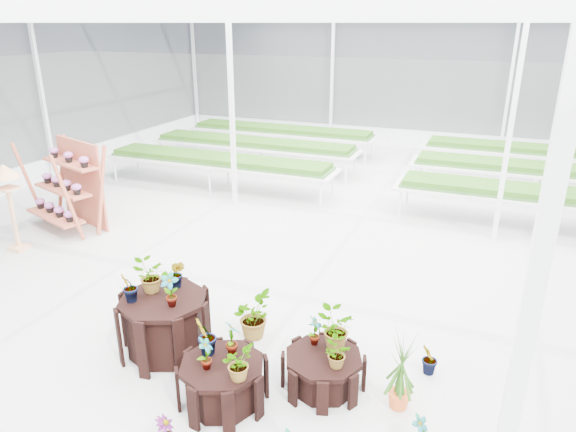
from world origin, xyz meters
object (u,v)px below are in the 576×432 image
at_px(shelf_rack, 64,187).
at_px(bird_table, 11,208).
at_px(plinth_tall, 165,325).
at_px(plinth_low, 323,371).
at_px(plinth_mid, 223,383).

bearing_deg(shelf_rack, bird_table, -75.98).
height_order(plinth_tall, shelf_rack, shelf_rack).
relative_size(plinth_low, shelf_rack, 0.53).
distance_m(plinth_tall, shelf_rack, 5.47).
distance_m(plinth_low, bird_table, 7.07).
relative_size(plinth_mid, bird_table, 0.59).
distance_m(plinth_tall, plinth_mid, 1.35).
xyz_separation_m(plinth_mid, bird_table, (-5.85, 2.33, 0.60)).
distance_m(plinth_mid, plinth_low, 1.22).
height_order(plinth_tall, plinth_low, plinth_tall).
distance_m(plinth_mid, shelf_rack, 6.81).
relative_size(plinth_tall, shelf_rack, 0.64).
bearing_deg(shelf_rack, plinth_tall, -14.99).
height_order(plinth_low, shelf_rack, shelf_rack).
relative_size(shelf_rack, bird_table, 1.08).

